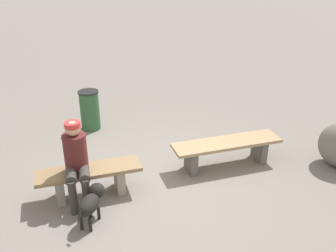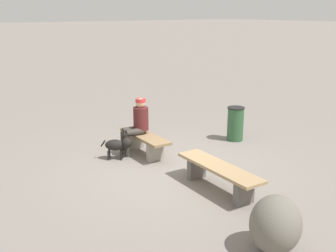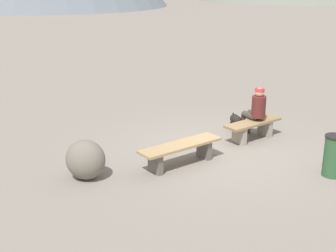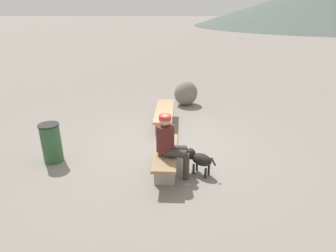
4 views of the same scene
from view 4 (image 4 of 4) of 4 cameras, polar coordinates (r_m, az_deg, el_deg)
ground at (r=6.62m, az=-0.36°, el=-4.36°), size 210.00×210.00×0.06m
bench_left at (r=7.63m, az=-0.73°, el=2.36°), size 1.88×0.56×0.46m
bench_right at (r=5.53m, az=-0.44°, el=-6.13°), size 1.55×0.51×0.45m
seated_person at (r=5.20m, az=0.40°, el=-3.13°), size 0.38×0.62×1.23m
dog at (r=5.49m, az=5.99°, el=-6.40°), size 0.47×0.57×0.47m
trash_bin at (r=6.31m, az=-22.17°, el=-3.13°), size 0.41×0.41×0.82m
boulder at (r=9.35m, az=3.57°, el=6.51°), size 0.96×1.00×0.77m
distant_peak_1 at (r=57.02m, az=28.53°, el=20.50°), size 42.34×42.34×6.77m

